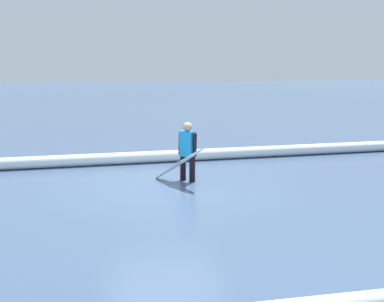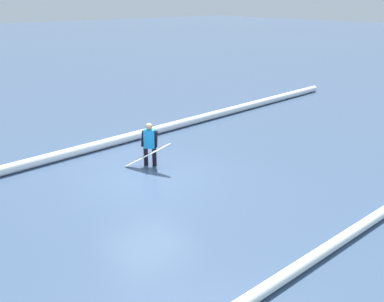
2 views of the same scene
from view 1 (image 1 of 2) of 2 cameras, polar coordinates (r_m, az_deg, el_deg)
ground_plane at (r=10.74m, az=-3.30°, el=-4.59°), size 163.16×163.16×0.00m
surfer at (r=11.34m, az=-0.53°, el=0.27°), size 0.37×0.48×1.42m
surfboard at (r=11.14m, az=-1.58°, el=-1.54°), size 1.14×1.46×0.98m
wave_crest_foreground at (r=14.23m, az=3.80°, el=-0.30°), size 24.26×1.52×0.33m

